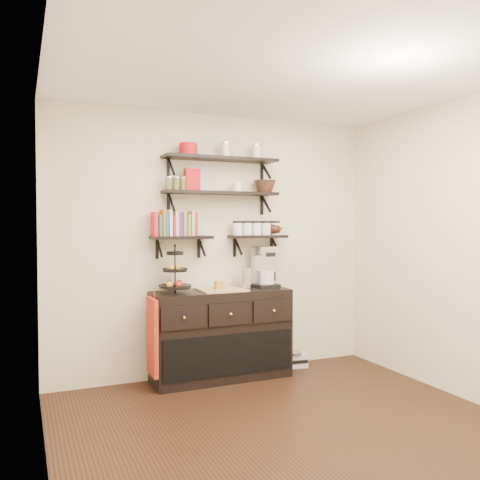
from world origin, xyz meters
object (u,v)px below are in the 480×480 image
Objects in this scene: fruit_stand at (175,277)px; radio at (294,360)px; coffee_maker at (265,268)px; sideboard at (221,334)px.

radio is (1.36, 0.06, -0.97)m from fruit_stand.
coffee_maker is 1.09m from radio.
fruit_stand is at bearing -168.21° from radio.
radio is at bearing 2.63° from fruit_stand.
fruit_stand reaches higher than coffee_maker.
sideboard is 0.96m from radio.
coffee_maker reaches higher than radio.
radio is (0.88, 0.07, -0.37)m from sideboard.
sideboard is 3.22× the size of coffee_maker.
fruit_stand is at bearing 179.46° from coffee_maker.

